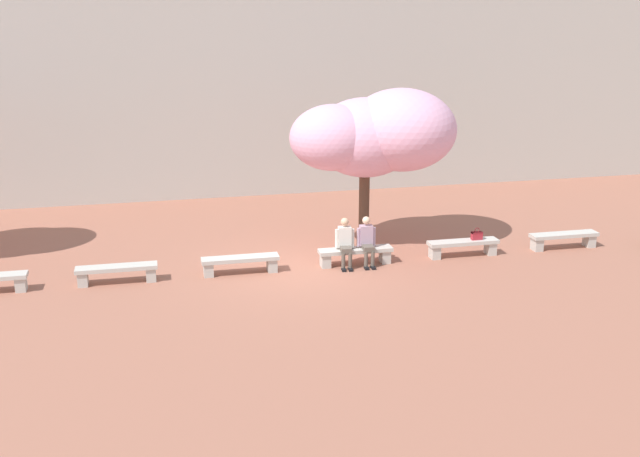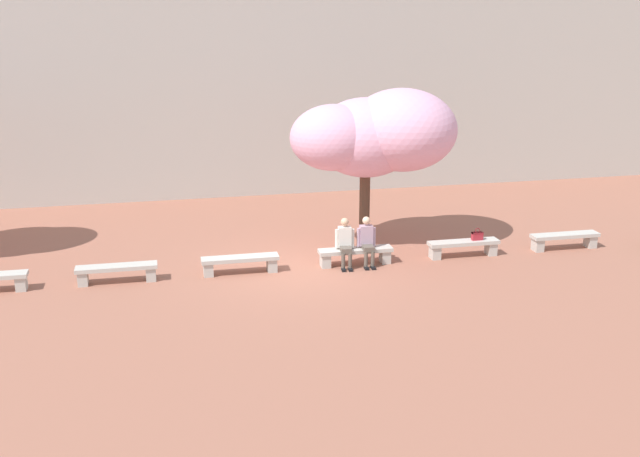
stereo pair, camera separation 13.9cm
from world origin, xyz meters
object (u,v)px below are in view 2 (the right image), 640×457
stone_bench_near_west (117,271)px  stone_bench_far_east (565,238)px  stone_bench_east_end (463,246)px  handbag (477,235)px  stone_bench_near_east (355,254)px  cherry_tree_main (376,134)px  stone_bench_center (240,262)px  person_seated_right (367,239)px  person_seated_left (345,241)px

stone_bench_near_west → stone_bench_far_east: size_ratio=1.00×
stone_bench_east_end → handbag: handbag is taller
stone_bench_near_east → cherry_tree_main: bearing=57.3°
stone_bench_far_east → stone_bench_center: bearing=180.0°
stone_bench_near_east → stone_bench_east_end: (3.05, 0.00, 0.00)m
stone_bench_near_west → stone_bench_near_east: same height
stone_bench_east_end → handbag: bearing=0.5°
stone_bench_near_east → stone_bench_far_east: 6.10m
person_seated_right → handbag: size_ratio=3.81×
person_seated_left → stone_bench_near_west: bearing=179.5°
stone_bench_center → stone_bench_far_east: (9.15, 0.00, 0.00)m
stone_bench_near_west → handbag: size_ratio=5.82×
person_seated_right → person_seated_left: bearing=180.0°
stone_bench_center → stone_bench_east_end: (6.10, 0.00, 0.00)m
stone_bench_near_east → handbag: (3.44, 0.00, 0.27)m
person_seated_left → handbag: (3.74, 0.06, -0.12)m
stone_bench_near_west → handbag: handbag is taller
stone_bench_near_west → person_seated_left: person_seated_left is taller
stone_bench_far_east → handbag: handbag is taller
person_seated_right → stone_bench_near_east: bearing=169.5°
person_seated_left → stone_bench_east_end: bearing=0.9°
stone_bench_near_east → stone_bench_near_west: bearing=180.0°
stone_bench_near_west → stone_bench_near_east: size_ratio=1.00×
stone_bench_east_end → person_seated_right: 2.79m
person_seated_left → stone_bench_near_east: bearing=10.0°
stone_bench_far_east → person_seated_left: (-6.40, -0.05, 0.39)m
stone_bench_center → stone_bench_far_east: same height
stone_bench_east_end → person_seated_left: (-3.35, -0.05, 0.39)m
person_seated_left → handbag: bearing=0.9°
person_seated_right → stone_bench_east_end: bearing=1.1°
stone_bench_near_east → person_seated_left: person_seated_left is taller
stone_bench_near_east → stone_bench_far_east: bearing=0.0°
stone_bench_center → cherry_tree_main: bearing=20.1°
person_seated_left → person_seated_right: bearing=-0.0°
stone_bench_near_west → handbag: (9.54, 0.00, 0.27)m
stone_bench_far_east → person_seated_left: bearing=-179.5°
stone_bench_far_east → person_seated_left: size_ratio=1.53×
person_seated_right → handbag: 3.15m
person_seated_left → person_seated_right: size_ratio=1.00×
stone_bench_far_east → stone_bench_east_end: bearing=180.0°
stone_bench_near_west → cherry_tree_main: bearing=11.7°
stone_bench_center → person_seated_right: (3.34, -0.05, 0.39)m
stone_bench_east_end → cherry_tree_main: cherry_tree_main is taller
stone_bench_center → handbag: (6.49, 0.00, 0.27)m
person_seated_left → stone_bench_center: bearing=178.9°
person_seated_left → cherry_tree_main: bearing=50.7°
stone_bench_near_east → handbag: handbag is taller
handbag → cherry_tree_main: 3.91m
stone_bench_center → stone_bench_far_east: size_ratio=1.00×
stone_bench_center → cherry_tree_main: (3.99, 1.46, 2.90)m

